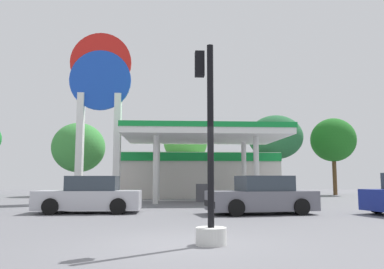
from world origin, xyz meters
TOP-DOWN VIEW (x-y plane):
  - ground_plane at (0.00, 0.00)m, footprint 90.00×90.00m
  - gas_station at (1.90, 21.61)m, footprint 12.05×13.72m
  - station_pole_sign at (-4.53, 15.26)m, footprint 3.77×0.56m
  - car_1 at (-3.54, 7.99)m, footprint 4.24×1.95m
  - car_3 at (3.43, 7.04)m, footprint 4.43×2.36m
  - traffic_signal_1 at (0.56, -0.14)m, footprint 0.65×0.68m
  - tree_1 at (-7.98, 25.20)m, footprint 4.49×4.49m
  - tree_2 at (1.23, 25.45)m, footprint 3.83×3.83m
  - tree_3 at (8.96, 24.26)m, footprint 4.69×4.69m
  - tree_4 at (14.69, 25.63)m, footprint 4.01×4.01m

SIDE VIEW (x-z plane):
  - ground_plane at x=0.00m, z-range 0.00..0.00m
  - car_1 at x=-3.54m, z-range -0.07..1.44m
  - car_3 at x=3.43m, z-range -0.07..1.45m
  - traffic_signal_1 at x=0.56m, z-range -0.86..3.47m
  - gas_station at x=1.90m, z-range -0.25..4.28m
  - tree_1 at x=-7.98m, z-range 0.99..7.21m
  - tree_2 at x=1.23m, z-range 1.43..7.75m
  - tree_4 at x=14.69m, z-range 1.48..8.40m
  - tree_3 at x=8.96m, z-range 1.54..8.44m
  - station_pole_sign at x=-4.53m, z-range 1.31..11.81m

